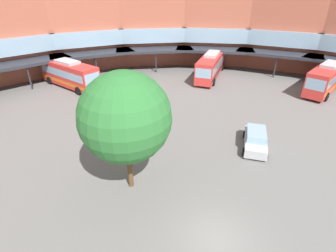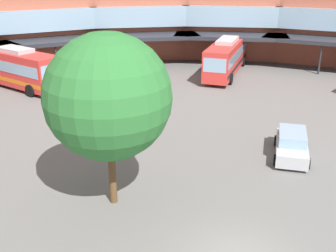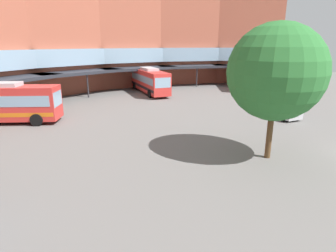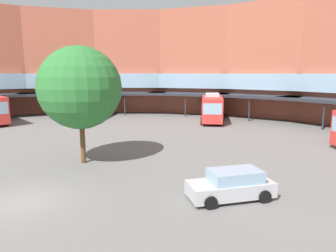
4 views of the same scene
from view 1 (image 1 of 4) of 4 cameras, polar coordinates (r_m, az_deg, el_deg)
ground_plane at (r=15.92m, az=10.70°, el=-23.59°), size 127.19×127.19×0.00m
station_building at (r=36.63m, az=-15.80°, el=20.40°), size 81.55×35.16×16.28m
bus_0 at (r=38.28m, az=-21.13°, el=10.84°), size 6.87×10.12×3.73m
bus_2 at (r=40.77m, az=9.65°, el=13.34°), size 9.96×10.04×3.69m
bus_3 at (r=40.29m, az=32.01°, el=9.26°), size 10.98×6.34×3.77m
parked_car at (r=23.53m, az=18.97°, el=-2.88°), size 4.23×4.51×1.53m
plaza_tree at (r=15.83m, az=-9.52°, el=1.85°), size 5.79×5.79×8.32m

